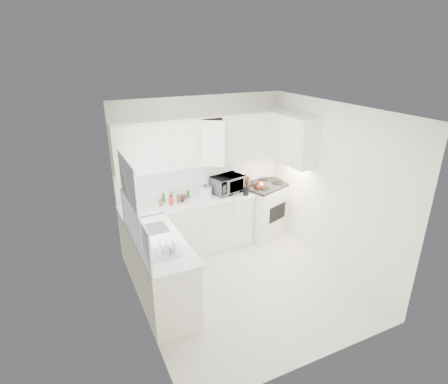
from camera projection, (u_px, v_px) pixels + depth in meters
floor at (244, 285)px, 5.44m from camera, size 3.20×3.20×0.00m
ceiling at (248, 110)px, 4.47m from camera, size 3.20×3.20×0.00m
wall_back at (202, 172)px, 6.29m from camera, size 3.00×0.00×3.00m
wall_front at (323, 265)px, 3.62m from camera, size 3.00×0.00×3.00m
wall_left at (137, 228)px, 4.36m from camera, size 0.00×3.20×3.20m
wall_right at (332, 189)px, 5.55m from camera, size 0.00×3.20×3.20m
window_blinds at (130, 198)px, 4.56m from camera, size 0.06×0.96×1.06m
lower_cabinets_back at (189, 227)px, 6.21m from camera, size 2.22×0.60×0.90m
lower_cabinets_left at (161, 272)px, 4.96m from camera, size 0.60×1.60×0.90m
countertop_back at (188, 202)px, 6.02m from camera, size 2.24×0.64×0.05m
countertop_left at (159, 242)px, 4.79m from camera, size 0.64×1.62×0.05m
backsplash_back at (202, 176)px, 6.31m from camera, size 2.98×0.02×0.55m
backsplash_left at (134, 226)px, 4.56m from camera, size 0.02×1.60×0.55m
upper_cabinets_back at (205, 163)px, 6.08m from camera, size 3.00×0.33×0.80m
upper_cabinets_right at (292, 163)px, 6.10m from camera, size 0.33×0.90×0.80m
sink at (151, 221)px, 5.03m from camera, size 0.42×0.38×0.30m
stove at (263, 202)px, 6.73m from camera, size 1.02×0.93×1.28m
tea_kettle at (260, 185)px, 6.37m from camera, size 0.30×0.28×0.23m
frying_pan at (267, 181)px, 6.81m from camera, size 0.38×0.51×0.04m
microwave at (227, 182)px, 6.28m from camera, size 0.60×0.43×0.37m
rice_cooker at (205, 191)px, 6.12m from camera, size 0.25×0.25×0.22m
paper_towel at (206, 185)px, 6.32m from camera, size 0.12×0.12×0.27m
utensil_crock at (246, 186)px, 6.17m from camera, size 0.12×0.12×0.34m
dish_rack at (162, 246)px, 4.43m from camera, size 0.44×0.35×0.23m
spice_left_0 at (158, 199)px, 5.91m from camera, size 0.06×0.06×0.13m
spice_left_1 at (164, 200)px, 5.87m from camera, size 0.06×0.06×0.13m
spice_left_2 at (167, 197)px, 5.97m from camera, size 0.06×0.06×0.13m
spice_left_3 at (173, 198)px, 5.93m from camera, size 0.06×0.06×0.13m
spice_left_4 at (176, 196)px, 6.03m from camera, size 0.06×0.06×0.13m
spice_left_5 at (182, 197)px, 5.99m from camera, size 0.06×0.06×0.13m
spice_left_6 at (184, 194)px, 6.09m from camera, size 0.06×0.06×0.13m
spice_left_7 at (190, 195)px, 6.05m from camera, size 0.06×0.06×0.13m
sauce_right_0 at (235, 183)px, 6.50m from camera, size 0.06×0.06×0.19m
sauce_right_1 at (239, 184)px, 6.48m from camera, size 0.06×0.06×0.19m
sauce_right_2 at (240, 182)px, 6.55m from camera, size 0.06×0.06×0.19m
sauce_right_3 at (245, 183)px, 6.52m from camera, size 0.06×0.06×0.19m
sauce_right_4 at (246, 181)px, 6.59m from camera, size 0.06×0.06×0.19m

